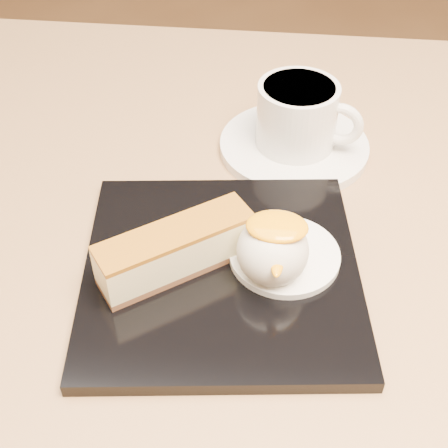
# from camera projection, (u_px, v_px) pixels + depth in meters

# --- Properties ---
(table) EXTENTS (0.80, 0.80, 0.72)m
(table) POSITION_uv_depth(u_px,v_px,m) (184.00, 345.00, 0.65)
(table) COLOR black
(table) RESTS_ON ground
(dessert_plate) EXTENTS (0.24, 0.24, 0.01)m
(dessert_plate) POSITION_uv_depth(u_px,v_px,m) (221.00, 271.00, 0.50)
(dessert_plate) COLOR black
(dessert_plate) RESTS_ON table
(cheesecake) EXTENTS (0.12, 0.10, 0.04)m
(cheesecake) POSITION_uv_depth(u_px,v_px,m) (176.00, 250.00, 0.49)
(cheesecake) COLOR brown
(cheesecake) RESTS_ON dessert_plate
(cream_smear) EXTENTS (0.09, 0.09, 0.01)m
(cream_smear) POSITION_uv_depth(u_px,v_px,m) (285.00, 255.00, 0.51)
(cream_smear) COLOR white
(cream_smear) RESTS_ON dessert_plate
(ice_cream_scoop) EXTENTS (0.06, 0.06, 0.06)m
(ice_cream_scoop) POSITION_uv_depth(u_px,v_px,m) (273.00, 251.00, 0.48)
(ice_cream_scoop) COLOR white
(ice_cream_scoop) RESTS_ON cream_smear
(mango_sauce) EXTENTS (0.05, 0.04, 0.01)m
(mango_sauce) POSITION_uv_depth(u_px,v_px,m) (277.00, 226.00, 0.46)
(mango_sauce) COLOR #FF9F08
(mango_sauce) RESTS_ON ice_cream_scoop
(mint_sprig) EXTENTS (0.04, 0.03, 0.00)m
(mint_sprig) POSITION_uv_depth(u_px,v_px,m) (251.00, 228.00, 0.52)
(mint_sprig) COLOR #32872C
(mint_sprig) RESTS_ON cream_smear
(saucer) EXTENTS (0.15, 0.15, 0.01)m
(saucer) POSITION_uv_depth(u_px,v_px,m) (294.00, 146.00, 0.63)
(saucer) COLOR white
(saucer) RESTS_ON table
(coffee_cup) EXTENTS (0.10, 0.08, 0.06)m
(coffee_cup) POSITION_uv_depth(u_px,v_px,m) (299.00, 115.00, 0.60)
(coffee_cup) COLOR white
(coffee_cup) RESTS_ON saucer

